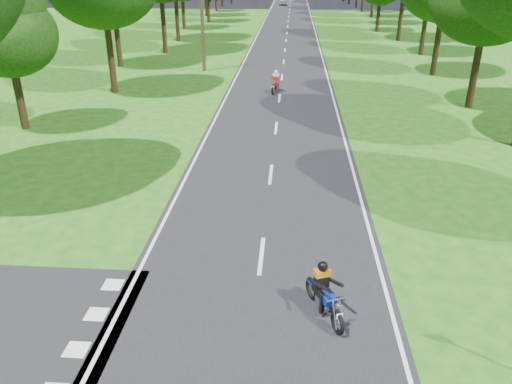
{
  "coord_description": "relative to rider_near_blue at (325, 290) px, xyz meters",
  "views": [
    {
      "loc": [
        0.72,
        -10.21,
        7.76
      ],
      "look_at": [
        -0.3,
        4.0,
        1.1
      ],
      "focal_mm": 35.0,
      "sensor_mm": 36.0,
      "label": 1
    }
  ],
  "objects": [
    {
      "name": "telegraph_pole",
      "position": [
        -7.65,
        28.5,
        3.36
      ],
      "size": [
        1.2,
        0.26,
        8.0
      ],
      "color": "#382616",
      "rests_on": "ground"
    },
    {
      "name": "ground",
      "position": [
        -1.65,
        0.5,
        -0.71
      ],
      "size": [
        160.0,
        160.0,
        0.0
      ],
      "primitive_type": "plane",
      "color": "#1A5313",
      "rests_on": "ground"
    },
    {
      "name": "road_markings",
      "position": [
        -1.78,
        48.63,
        -0.68
      ],
      "size": [
        7.4,
        140.0,
        0.01
      ],
      "color": "silver",
      "rests_on": "main_road"
    },
    {
      "name": "rider_far_red",
      "position": [
        -1.97,
        21.99,
        0.0
      ],
      "size": [
        0.82,
        1.73,
        1.38
      ],
      "primitive_type": null,
      "rotation": [
        0.0,
        0.0,
        -0.17
      ],
      "color": "maroon",
      "rests_on": "main_road"
    },
    {
      "name": "rider_near_blue",
      "position": [
        0.0,
        0.0,
        0.0
      ],
      "size": [
        1.16,
        1.74,
        1.38
      ],
      "primitive_type": null,
      "rotation": [
        0.0,
        0.0,
        0.41
      ],
      "color": "#0D2896",
      "rests_on": "main_road"
    },
    {
      "name": "main_road",
      "position": [
        -1.65,
        50.5,
        -0.7
      ],
      "size": [
        7.0,
        140.0,
        0.02
      ],
      "primitive_type": "cube",
      "color": "black",
      "rests_on": "ground"
    },
    {
      "name": "distant_car",
      "position": [
        -3.0,
        89.19,
        -0.08
      ],
      "size": [
        1.5,
        3.6,
        1.22
      ],
      "primitive_type": "imported",
      "rotation": [
        0.0,
        0.0,
        0.02
      ],
      "color": "#ACAEB3",
      "rests_on": "main_road"
    }
  ]
}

